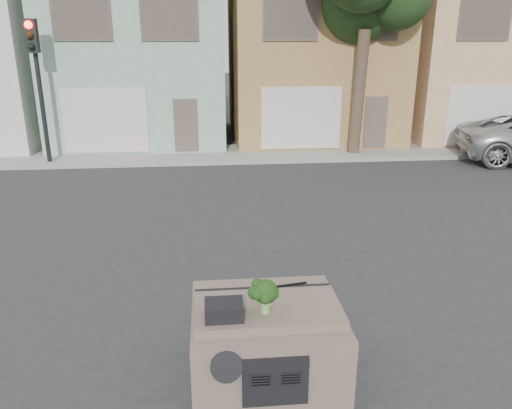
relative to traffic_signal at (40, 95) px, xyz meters
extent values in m
plane|color=#303033|center=(6.50, -9.50, -2.55)|extent=(120.00, 120.00, 0.00)
cube|color=gray|center=(6.50, 1.00, -2.47)|extent=(40.00, 3.00, 0.15)
cube|color=#90B79D|center=(3.00, 5.00, 1.23)|extent=(7.20, 8.20, 7.55)
cube|color=#A27D48|center=(10.50, 5.00, 1.23)|extent=(7.20, 8.20, 7.55)
cube|color=tan|center=(18.00, 5.00, 1.23)|extent=(7.20, 8.20, 7.55)
cube|color=black|center=(0.00, 0.00, 0.00)|extent=(0.40, 0.40, 5.10)
cube|color=#1E3717|center=(11.50, 0.30, 1.70)|extent=(4.40, 4.00, 8.50)
cube|color=#6E5D50|center=(6.50, -12.50, -1.99)|extent=(2.00, 1.80, 1.12)
cube|color=black|center=(5.92, -12.85, -1.33)|extent=(0.48, 0.38, 0.20)
cube|color=black|center=(6.78, -12.12, -1.42)|extent=(0.69, 0.15, 0.02)
cube|color=black|center=(6.45, -12.79, -1.20)|extent=(0.51, 0.51, 0.46)
camera|label=1|loc=(5.79, -18.35, 1.90)|focal=35.00mm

